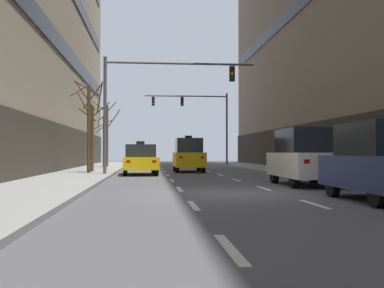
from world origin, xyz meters
name	(u,v)px	position (x,y,z in m)	size (l,w,h in m)	color
ground_plane	(232,194)	(0.00, 0.00, 0.00)	(120.00, 120.00, 0.00)	#515156
sidewalk_left	(22,193)	(-6.35, 0.00, 0.07)	(3.63, 80.00, 0.14)	gray
lane_stripe_l1_s2	(230,248)	(-1.51, -8.00, 0.00)	(0.16, 2.00, 0.01)	silver
lane_stripe_l1_s3	(193,205)	(-1.51, -3.00, 0.00)	(0.16, 2.00, 0.01)	silver
lane_stripe_l1_s4	(179,189)	(-1.51, 2.00, 0.00)	(0.16, 2.00, 0.01)	silver
lane_stripe_l1_s5	(172,180)	(-1.51, 7.00, 0.00)	(0.16, 2.00, 0.01)	silver
lane_stripe_l1_s6	(167,175)	(-1.51, 12.00, 0.00)	(0.16, 2.00, 0.01)	silver
lane_stripe_l1_s7	(164,171)	(-1.51, 17.00, 0.00)	(0.16, 2.00, 0.01)	silver
lane_stripe_l1_s8	(162,169)	(-1.51, 22.00, 0.00)	(0.16, 2.00, 0.01)	silver
lane_stripe_l1_s9	(160,167)	(-1.51, 27.00, 0.00)	(0.16, 2.00, 0.01)	silver
lane_stripe_l1_s10	(159,165)	(-1.51, 32.00, 0.00)	(0.16, 2.00, 0.01)	silver
lane_stripe_l2_s3	(314,204)	(1.51, -3.00, 0.00)	(0.16, 2.00, 0.01)	silver
lane_stripe_l2_s4	(264,188)	(1.51, 2.00, 0.00)	(0.16, 2.00, 0.01)	silver
lane_stripe_l2_s5	(237,180)	(1.51, 7.00, 0.00)	(0.16, 2.00, 0.01)	silver
lane_stripe_l2_s6	(220,175)	(1.51, 12.00, 0.00)	(0.16, 2.00, 0.01)	silver
lane_stripe_l2_s7	(209,171)	(1.51, 17.00, 0.00)	(0.16, 2.00, 0.01)	silver
lane_stripe_l2_s8	(200,169)	(1.51, 22.00, 0.00)	(0.16, 2.00, 0.01)	silver
lane_stripe_l2_s9	(194,167)	(1.51, 27.00, 0.00)	(0.16, 2.00, 0.01)	silver
lane_stripe_l2_s10	(189,165)	(1.51, 32.00, 0.00)	(0.16, 2.00, 0.01)	silver
taxi_driving_0	(140,160)	(-3.06, 12.53, 0.86)	(2.14, 4.72, 1.93)	black
taxi_driving_1	(189,155)	(0.08, 16.43, 1.11)	(1.95, 4.60, 2.41)	black
taxi_driving_2	(142,158)	(-3.12, 27.20, 0.77)	(1.94, 4.26, 1.74)	black
car_parked_1	(381,162)	(3.48, -2.58, 1.03)	(1.83, 4.30, 2.08)	black
car_parked_2	(304,157)	(3.48, 3.35, 1.10)	(2.00, 4.61, 2.22)	black
traffic_signal_0	(151,92)	(-2.45, 10.96, 4.59)	(8.28, 0.35, 6.34)	#4C4C51
traffic_signal_1	(200,113)	(2.30, 29.51, 5.07)	(7.94, 0.35, 6.84)	#4C4C51
street_tree_0	(89,123)	(-5.98, 12.53, 2.97)	(1.89, 1.82, 5.27)	#4C3823
street_tree_1	(92,134)	(-6.00, 14.12, 2.38)	(1.93, 1.94, 4.78)	#4C3823
street_tree_2	(106,134)	(-6.01, 23.74, 2.75)	(1.94, 1.95, 5.36)	#4C3823
street_tree_3	(105,140)	(-5.97, 22.12, 2.23)	(2.20, 1.48, 4.51)	#4C3823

